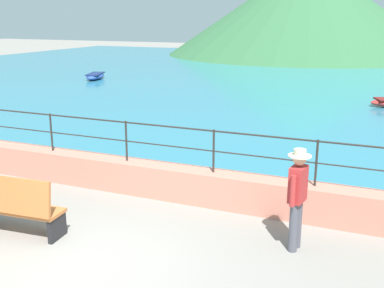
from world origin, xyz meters
TOP-DOWN VIEW (x-y plane):
  - ground_plane at (0.00, 0.00)m, footprint 120.00×120.00m
  - promenade_wall at (0.00, 3.20)m, footprint 20.00×0.56m
  - railing at (0.00, 3.20)m, footprint 18.44×0.04m
  - lake_water at (0.00, 25.84)m, footprint 64.00×44.32m
  - hill_main at (-4.24, 43.98)m, footprint 27.96×27.96m
  - bench_main at (-1.73, 0.49)m, footprint 1.74×0.69m
  - person_walking at (2.97, 1.90)m, footprint 0.38×0.56m
  - boat_0 at (-12.60, 18.88)m, footprint 1.57×2.47m

SIDE VIEW (x-z plane):
  - ground_plane at x=0.00m, z-range 0.00..0.00m
  - lake_water at x=0.00m, z-range 0.00..0.06m
  - boat_0 at x=-12.60m, z-range 0.08..0.44m
  - promenade_wall at x=0.00m, z-range 0.00..0.70m
  - bench_main at x=-1.73m, z-range -0.01..1.12m
  - person_walking at x=2.97m, z-range 0.10..1.85m
  - railing at x=0.00m, z-range 0.88..1.78m
  - hill_main at x=-4.24m, z-range 0.00..9.33m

